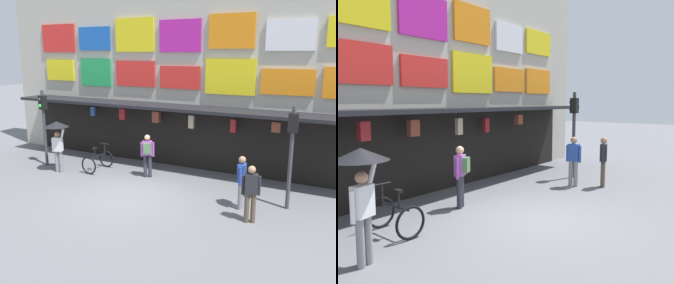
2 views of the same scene
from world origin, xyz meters
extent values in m
plane|color=slate|center=(0.00, 0.00, 0.00)|extent=(80.00, 80.00, 0.00)
cube|color=#B2AD9E|center=(0.00, 4.60, 4.00)|extent=(18.00, 1.20, 8.00)
cube|color=black|center=(0.00, 3.30, 2.60)|extent=(15.30, 1.40, 0.12)
cube|color=#B71E93|center=(0.00, 3.95, 5.35)|extent=(1.80, 0.08, 1.24)
cube|color=orange|center=(2.11, 3.95, 5.48)|extent=(1.77, 0.08, 1.26)
cube|color=white|center=(4.22, 3.95, 5.29)|extent=(1.68, 0.08, 1.05)
cube|color=yellow|center=(6.33, 3.95, 5.37)|extent=(1.89, 0.08, 0.99)
cube|color=red|center=(-2.11, 3.95, 3.83)|extent=(1.92, 0.08, 1.06)
cube|color=red|center=(0.00, 3.95, 3.73)|extent=(1.77, 0.08, 0.90)
cube|color=yellow|center=(2.11, 3.95, 3.82)|extent=(1.96, 0.08, 1.34)
cube|color=orange|center=(4.22, 3.95, 3.69)|extent=(1.87, 0.08, 0.91)
cube|color=orange|center=(6.33, 3.95, 3.72)|extent=(1.87, 0.08, 1.05)
cylinder|color=black|center=(-2.42, 3.38, 2.46)|extent=(0.02, 0.02, 0.16)
cube|color=maroon|center=(-2.42, 3.38, 2.14)|extent=(0.27, 0.16, 0.47)
cylinder|color=black|center=(-0.85, 3.51, 2.44)|extent=(0.02, 0.02, 0.19)
cube|color=brown|center=(-0.85, 3.51, 2.12)|extent=(0.31, 0.19, 0.46)
cylinder|color=black|center=(0.80, 3.37, 2.44)|extent=(0.02, 0.02, 0.21)
cube|color=tan|center=(0.80, 3.37, 2.08)|extent=(0.21, 0.13, 0.51)
cylinder|color=black|center=(2.42, 3.63, 2.40)|extent=(0.02, 0.02, 0.28)
cube|color=maroon|center=(2.42, 3.63, 2.02)|extent=(0.21, 0.13, 0.49)
cylinder|color=black|center=(4.05, 3.38, 2.44)|extent=(0.02, 0.02, 0.20)
cube|color=brown|center=(4.05, 3.38, 2.16)|extent=(0.30, 0.18, 0.36)
cube|color=black|center=(0.00, 3.98, 1.25)|extent=(15.30, 0.04, 2.50)
cylinder|color=#38383D|center=(4.91, 1.47, 1.60)|extent=(0.12, 0.12, 3.20)
cube|color=black|center=(4.91, 1.47, 2.70)|extent=(0.29, 0.26, 0.56)
sphere|color=red|center=(4.91, 1.60, 2.83)|extent=(0.15, 0.15, 0.15)
sphere|color=black|center=(4.91, 1.60, 2.57)|extent=(0.15, 0.15, 0.15)
torus|color=black|center=(-2.66, 2.42, 0.36)|extent=(0.72, 0.08, 0.72)
torus|color=black|center=(-2.70, 1.32, 0.36)|extent=(0.72, 0.08, 0.72)
cylinder|color=black|center=(-2.68, 1.87, 0.61)|extent=(0.08, 0.99, 0.05)
cylinder|color=black|center=(-2.69, 1.71, 0.78)|extent=(0.04, 0.04, 0.35)
cube|color=black|center=(-2.69, 1.71, 0.97)|extent=(0.11, 0.20, 0.06)
cylinder|color=black|center=(-2.67, 2.34, 0.78)|extent=(0.04, 0.04, 0.50)
cylinder|color=black|center=(-2.67, 2.34, 1.03)|extent=(0.44, 0.05, 0.04)
cylinder|color=gray|center=(3.62, 0.91, 0.44)|extent=(0.14, 0.14, 0.88)
cylinder|color=gray|center=(3.63, 0.73, 0.44)|extent=(0.14, 0.14, 0.88)
cube|color=#28479E|center=(3.63, 0.82, 1.16)|extent=(0.25, 0.38, 0.56)
sphere|color=#A87A5B|center=(3.63, 0.82, 1.57)|extent=(0.22, 0.22, 0.22)
cylinder|color=#28479E|center=(3.61, 1.04, 1.11)|extent=(0.09, 0.09, 0.56)
cylinder|color=#28479E|center=(3.65, 0.60, 1.11)|extent=(0.09, 0.09, 0.56)
cylinder|color=#2D2D38|center=(-0.53, 2.06, 0.44)|extent=(0.14, 0.14, 0.88)
cylinder|color=#2D2D38|center=(-0.37, 2.14, 0.44)|extent=(0.14, 0.14, 0.88)
cube|color=#9E4CA8|center=(-0.45, 2.10, 1.16)|extent=(0.42, 0.36, 0.56)
sphere|color=tan|center=(-0.45, 2.10, 1.57)|extent=(0.22, 0.22, 0.22)
cylinder|color=#9E4CA8|center=(-0.65, 2.00, 1.11)|extent=(0.09, 0.09, 0.56)
cylinder|color=#9E4CA8|center=(-0.26, 2.20, 1.11)|extent=(0.09, 0.09, 0.56)
cube|color=#477042|center=(-0.38, 1.96, 1.18)|extent=(0.32, 0.27, 0.40)
cylinder|color=gray|center=(-4.02, 0.96, 0.44)|extent=(0.14, 0.14, 0.88)
cylinder|color=gray|center=(-3.85, 1.01, 0.44)|extent=(0.14, 0.14, 0.88)
cube|color=white|center=(-3.93, 0.98, 1.16)|extent=(0.40, 0.30, 0.56)
sphere|color=#A87A5B|center=(-3.93, 0.98, 1.57)|extent=(0.22, 0.22, 0.22)
cylinder|color=white|center=(-4.15, 0.93, 1.11)|extent=(0.09, 0.09, 0.56)
cylinder|color=white|center=(-3.72, 1.04, 1.56)|extent=(0.23, 0.09, 0.48)
cylinder|color=#4C3823|center=(-3.72, 1.04, 1.67)|extent=(0.02, 0.02, 0.55)
cone|color=black|center=(-3.93, 0.98, 1.97)|extent=(0.96, 0.96, 0.22)
cylinder|color=brown|center=(4.23, 0.01, 0.44)|extent=(0.14, 0.14, 0.88)
cylinder|color=brown|center=(4.06, -0.05, 0.44)|extent=(0.14, 0.14, 0.88)
cube|color=#232328|center=(4.15, -0.02, 1.16)|extent=(0.41, 0.33, 0.56)
sphere|color=#A87A5B|center=(4.15, -0.02, 1.57)|extent=(0.22, 0.22, 0.22)
cylinder|color=#232328|center=(4.35, 0.06, 1.11)|extent=(0.09, 0.09, 0.56)
cylinder|color=#232328|center=(3.94, -0.09, 1.11)|extent=(0.09, 0.09, 0.56)
camera|label=1|loc=(6.66, -9.87, 4.72)|focal=40.23mm
camera|label=2|loc=(-7.18, -4.59, 2.86)|focal=38.27mm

